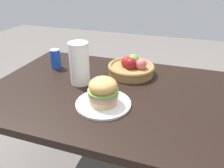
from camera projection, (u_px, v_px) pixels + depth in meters
dining_table at (115, 106)px, 1.21m from camera, size 1.40×0.90×0.75m
plate at (103, 103)px, 1.03m from camera, size 0.27×0.27×0.01m
sandwich at (103, 91)px, 1.00m from camera, size 0.15×0.15×0.13m
soda_can at (56, 59)px, 1.40m from camera, size 0.07×0.07×0.13m
fruit_basket at (131, 68)px, 1.32m from camera, size 0.29×0.29×0.11m
paper_towel_roll at (79, 64)px, 1.18m from camera, size 0.11×0.11×0.24m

